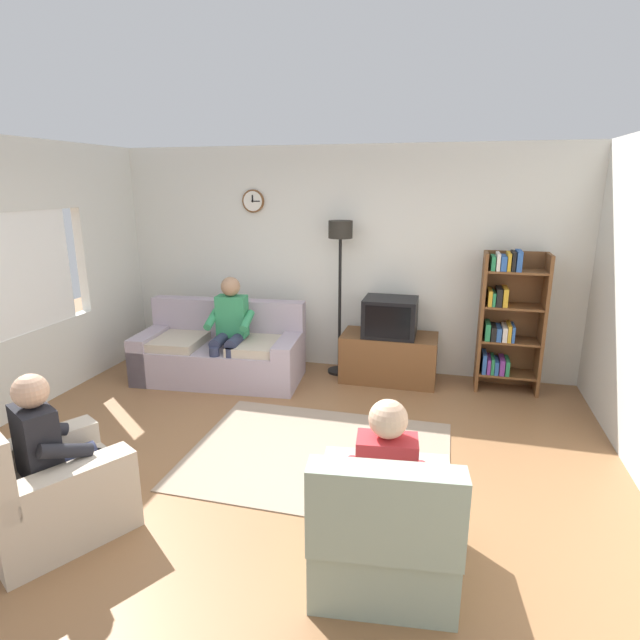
# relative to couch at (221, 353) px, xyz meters

# --- Properties ---
(ground_plane) EXTENTS (12.00, 12.00, 0.00)m
(ground_plane) POSITION_rel_couch_xyz_m (1.28, -1.81, -0.31)
(ground_plane) COLOR #8C603D
(back_wall_assembly) EXTENTS (6.20, 0.17, 2.70)m
(back_wall_assembly) POSITION_rel_couch_xyz_m (1.28, 0.85, 1.04)
(back_wall_assembly) COLOR silver
(back_wall_assembly) RESTS_ON ground_plane
(couch) EXTENTS (1.97, 1.03, 0.90)m
(couch) POSITION_rel_couch_xyz_m (0.00, 0.00, 0.00)
(couch) COLOR #A899A8
(couch) RESTS_ON ground_plane
(tv_stand) EXTENTS (1.10, 0.56, 0.56)m
(tv_stand) POSITION_rel_couch_xyz_m (1.94, 0.44, -0.03)
(tv_stand) COLOR brown
(tv_stand) RESTS_ON ground_plane
(tv) EXTENTS (0.60, 0.49, 0.44)m
(tv) POSITION_rel_couch_xyz_m (1.94, 0.42, 0.47)
(tv) COLOR black
(tv) RESTS_ON tv_stand
(bookshelf) EXTENTS (0.68, 0.36, 1.58)m
(bookshelf) POSITION_rel_couch_xyz_m (3.21, 0.51, 0.50)
(bookshelf) COLOR brown
(bookshelf) RESTS_ON ground_plane
(floor_lamp) EXTENTS (0.28, 0.28, 1.85)m
(floor_lamp) POSITION_rel_couch_xyz_m (1.32, 0.54, 1.14)
(floor_lamp) COLOR black
(floor_lamp) RESTS_ON ground_plane
(armchair_near_window) EXTENTS (1.13, 1.16, 0.90)m
(armchair_near_window) POSITION_rel_couch_xyz_m (0.07, -2.84, -0.02)
(armchair_near_window) COLOR #BCAD99
(armchair_near_window) RESTS_ON ground_plane
(armchair_near_bookshelf) EXTENTS (0.89, 0.96, 0.90)m
(armchair_near_bookshelf) POSITION_rel_couch_xyz_m (2.29, -2.67, -0.02)
(armchair_near_bookshelf) COLOR gray
(armchair_near_bookshelf) RESTS_ON ground_plane
(area_rug) EXTENTS (2.20, 1.70, 0.01)m
(area_rug) POSITION_rel_couch_xyz_m (1.57, -1.44, -0.31)
(area_rug) COLOR gray
(area_rug) RESTS_ON ground_plane
(person_on_couch) EXTENTS (0.54, 0.56, 1.24)m
(person_on_couch) POSITION_rel_couch_xyz_m (0.18, -0.11, 0.39)
(person_on_couch) COLOR #338C59
(person_on_couch) RESTS_ON ground_plane
(person_in_left_armchair) EXTENTS (0.61, 0.63, 1.12)m
(person_in_left_armchair) POSITION_rel_couch_xyz_m (0.11, -2.76, 0.29)
(person_in_left_armchair) COLOR black
(person_in_left_armchair) RESTS_ON ground_plane
(person_in_right_armchair) EXTENTS (0.54, 0.57, 1.12)m
(person_in_right_armchair) POSITION_rel_couch_xyz_m (2.28, -2.58, 0.29)
(person_in_right_armchair) COLOR red
(person_in_right_armchair) RESTS_ON ground_plane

